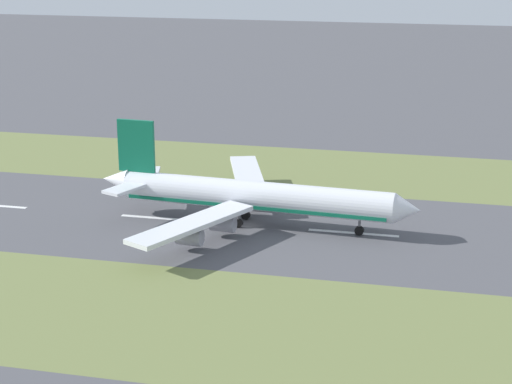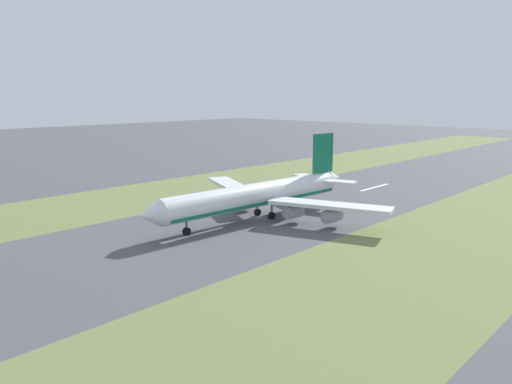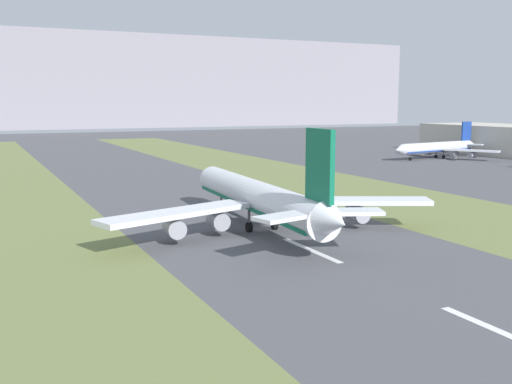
{
  "view_description": "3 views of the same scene",
  "coord_description": "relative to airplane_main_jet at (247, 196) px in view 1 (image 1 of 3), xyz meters",
  "views": [
    {
      "loc": [
        160.16,
        38.24,
        57.84
      ],
      "look_at": [
        -0.49,
        1.28,
        7.0
      ],
      "focal_mm": 60.0,
      "sensor_mm": 36.0,
      "label": 1
    },
    {
      "loc": [
        -83.2,
        90.74,
        30.68
      ],
      "look_at": [
        -0.49,
        1.28,
        7.0
      ],
      "focal_mm": 35.0,
      "sensor_mm": 36.0,
      "label": 2
    },
    {
      "loc": [
        -49.38,
        -101.52,
        24.04
      ],
      "look_at": [
        -0.49,
        1.28,
        7.0
      ],
      "focal_mm": 42.0,
      "sensor_mm": 36.0,
      "label": 3
    }
  ],
  "objects": [
    {
      "name": "grass_median_west",
      "position": [
        -44.38,
        0.62,
        -6.02
      ],
      "size": [
        40.0,
        600.0,
        0.01
      ],
      "primitive_type": "cube",
      "color": "olive",
      "rests_on": "ground"
    },
    {
      "name": "airplane_main_jet",
      "position": [
        0.0,
        0.0,
        0.0
      ],
      "size": [
        64.0,
        67.22,
        20.2
      ],
      "color": "silver",
      "rests_on": "ground"
    },
    {
      "name": "grass_median_east",
      "position": [
        45.62,
        0.62,
        -6.02
      ],
      "size": [
        40.0,
        600.0,
        0.01
      ],
      "primitive_type": "cube",
      "color": "olive",
      "rests_on": "ground"
    },
    {
      "name": "centreline_dash_mid",
      "position": [
        0.62,
        -18.1,
        -6.01
      ],
      "size": [
        1.2,
        18.0,
        0.01
      ],
      "primitive_type": "cube",
      "color": "silver",
      "rests_on": "ground"
    },
    {
      "name": "ground_plane",
      "position": [
        0.62,
        0.62,
        -6.02
      ],
      "size": [
        800.0,
        800.0,
        0.0
      ],
      "primitive_type": "plane",
      "color": "#4C4C51"
    },
    {
      "name": "centreline_dash_far",
      "position": [
        0.62,
        21.9,
        -6.01
      ],
      "size": [
        1.2,
        18.0,
        0.01
      ],
      "primitive_type": "cube",
      "color": "silver",
      "rests_on": "ground"
    }
  ]
}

